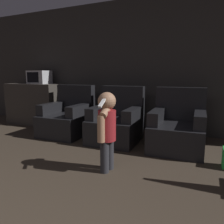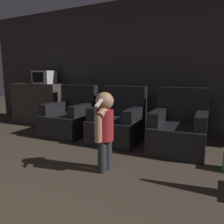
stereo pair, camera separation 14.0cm
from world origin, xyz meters
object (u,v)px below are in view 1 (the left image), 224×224
Objects in this scene: person_toddler at (107,125)px; microwave at (39,77)px; armchair_left at (68,118)px; armchair_middle at (117,123)px; armchair_right at (177,129)px.

microwave is at bearing -118.83° from person_toddler.
armchair_left and armchair_middle have the same top height.
person_toddler reaches higher than armchair_right.
microwave reaches higher than armchair_left.
armchair_middle is 1.00× the size of armchair_right.
microwave is at bearing 164.69° from armchair_middle.
armchair_right is at bearing -9.07° from microwave.
armchair_left is 1.44m from microwave.
armchair_left is 1.84m from person_toddler.
armchair_left is 2.04m from armchair_right.
armchair_left is at bearing 177.70° from armchair_right.
microwave reaches higher than armchair_right.
armchair_right is (2.04, -0.00, 0.00)m from armchair_left.
armchair_middle is 0.99× the size of person_toddler.
person_toddler is at bearing -120.96° from armchair_right.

